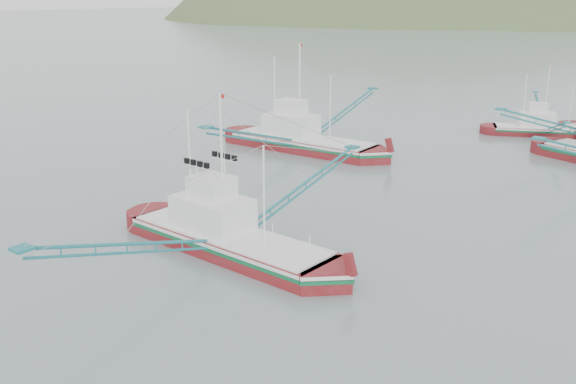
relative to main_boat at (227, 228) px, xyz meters
The scene contains 5 objects.
ground 2.86m from the main_boat, 48.08° to the right, with size 1200.00×1200.00×0.00m, color slate.
main_boat is the anchor object (origin of this frame).
bg_boat_left 28.10m from the main_boat, 116.74° to the left, with size 16.09×28.99×11.73m.
bg_boat_far 48.32m from the main_boat, 83.68° to the left, with size 12.09×19.95×8.54m.
headland_left 400.17m from the main_boat, 116.47° to the left, with size 448.00×308.00×210.00m, color #43582D.
Camera 1 is at (24.33, -25.71, 15.55)m, focal length 40.00 mm.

